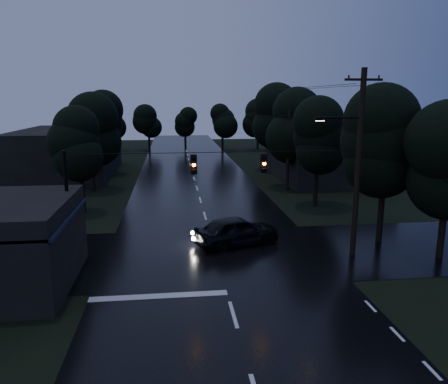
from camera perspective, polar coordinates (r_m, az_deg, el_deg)
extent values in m
cube|color=black|center=(41.79, -3.56, 0.47)|extent=(12.00, 120.00, 0.02)
cube|color=black|center=(24.49, -1.08, -8.09)|extent=(60.00, 9.00, 0.02)
cube|color=black|center=(21.96, -27.23, -3.14)|extent=(6.00, 7.00, 0.12)
cube|color=black|center=(21.09, -19.57, -3.06)|extent=(0.30, 7.00, 0.15)
cylinder|color=black|center=(18.91, -21.76, -10.44)|extent=(0.10, 0.10, 3.00)
cylinder|color=black|center=(24.41, -18.23, -5.08)|extent=(0.10, 0.10, 3.00)
cube|color=#FAB264|center=(19.90, -20.49, -6.14)|extent=(0.06, 1.60, 0.50)
cube|color=#FAB264|center=(22.41, -18.91, -3.99)|extent=(0.06, 1.20, 0.50)
cube|color=black|center=(48.13, 13.05, 4.40)|extent=(10.00, 14.00, 4.40)
cube|color=black|center=(52.54, -19.74, 4.96)|extent=(10.00, 16.00, 5.00)
cylinder|color=black|center=(24.20, 17.11, 3.36)|extent=(0.30, 0.30, 10.00)
cube|color=black|center=(23.96, 17.79, 13.81)|extent=(2.00, 0.12, 0.12)
cylinder|color=black|center=(23.53, 15.02, 9.37)|extent=(2.20, 0.10, 0.10)
cube|color=black|center=(23.15, 12.44, 9.34)|extent=(0.60, 0.25, 0.18)
cube|color=#FFB266|center=(23.16, 12.43, 9.09)|extent=(0.45, 0.18, 0.03)
cylinder|color=black|center=(40.55, 8.38, 5.37)|extent=(0.30, 0.30, 7.50)
cube|color=black|center=(40.30, 8.52, 9.82)|extent=(2.00, 0.12, 0.12)
cylinder|color=black|center=(23.14, -19.68, -2.26)|extent=(0.18, 0.18, 6.00)
cylinder|color=black|center=(22.14, -0.88, 5.21)|extent=(15.00, 0.03, 0.03)
cube|color=black|center=(22.13, -3.97, 3.61)|extent=(0.32, 0.25, 1.00)
sphere|color=orange|center=(21.98, -3.95, 3.55)|extent=(0.18, 0.18, 0.18)
cube|color=black|center=(22.59, 5.20, 3.77)|extent=(0.32, 0.25, 1.00)
sphere|color=orange|center=(22.45, 5.28, 3.71)|extent=(0.18, 0.18, 0.18)
cylinder|color=black|center=(27.75, 19.73, -3.34)|extent=(0.36, 0.36, 2.80)
sphere|color=black|center=(27.08, 20.25, 3.61)|extent=(4.48, 4.48, 4.48)
sphere|color=black|center=(26.94, 20.43, 6.13)|extent=(4.48, 4.48, 4.48)
sphere|color=black|center=(26.86, 20.63, 8.68)|extent=(4.48, 4.48, 4.48)
cylinder|color=black|center=(26.30, 26.52, -5.17)|extent=(0.36, 0.36, 2.45)
sphere|color=black|center=(25.63, 27.15, 1.20)|extent=(3.92, 3.92, 3.92)
cylinder|color=black|center=(34.32, -17.96, -0.62)|extent=(0.36, 0.36, 2.45)
sphere|color=black|center=(33.81, -18.29, 4.30)|extent=(3.92, 3.92, 3.92)
sphere|color=black|center=(33.70, -18.41, 6.07)|extent=(3.92, 3.92, 3.92)
sphere|color=black|center=(33.61, -18.53, 7.85)|extent=(3.92, 3.92, 3.92)
cylinder|color=black|center=(42.13, -16.74, 1.88)|extent=(0.36, 0.36, 2.62)
sphere|color=black|center=(41.70, -17.01, 6.20)|extent=(4.20, 4.20, 4.20)
sphere|color=black|center=(41.61, -17.10, 7.73)|extent=(4.20, 4.20, 4.20)
sphere|color=black|center=(41.54, -17.20, 9.28)|extent=(4.20, 4.20, 4.20)
cylinder|color=black|center=(51.96, -15.56, 3.93)|extent=(0.36, 0.36, 2.80)
sphere|color=black|center=(51.60, -15.78, 7.67)|extent=(4.48, 4.48, 4.48)
sphere|color=black|center=(51.53, -15.86, 9.00)|extent=(4.48, 4.48, 4.48)
sphere|color=black|center=(51.49, -15.94, 10.33)|extent=(4.48, 4.48, 4.48)
cylinder|color=black|center=(35.47, 11.86, 0.27)|extent=(0.36, 0.36, 2.62)
sphere|color=black|center=(34.96, 12.09, 5.39)|extent=(4.20, 4.20, 4.20)
sphere|color=black|center=(34.85, 12.17, 7.22)|extent=(4.20, 4.20, 4.20)
sphere|color=black|center=(34.78, 12.26, 9.07)|extent=(4.20, 4.20, 4.20)
cylinder|color=black|center=(43.13, 9.27, 2.60)|extent=(0.36, 0.36, 2.80)
sphere|color=black|center=(42.71, 9.42, 7.10)|extent=(4.48, 4.48, 4.48)
sphere|color=black|center=(42.62, 9.48, 8.70)|extent=(4.48, 4.48, 4.48)
sphere|color=black|center=(42.56, 9.54, 10.32)|extent=(4.48, 4.48, 4.48)
cylinder|color=black|center=(52.83, 6.92, 4.52)|extent=(0.36, 0.36, 2.97)
sphere|color=black|center=(52.47, 7.02, 8.43)|extent=(4.76, 4.76, 4.76)
sphere|color=black|center=(52.40, 7.06, 9.82)|extent=(4.76, 4.76, 4.76)
sphere|color=black|center=(52.37, 7.10, 11.21)|extent=(4.76, 4.76, 4.76)
imported|color=black|center=(25.72, 1.69, -5.06)|extent=(5.44, 3.55, 1.72)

